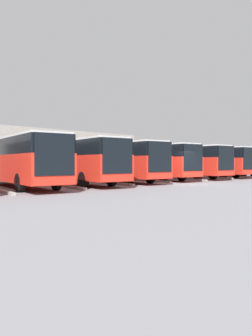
# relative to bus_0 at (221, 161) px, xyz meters

# --- Properties ---
(ground_plane) EXTENTS (600.00, 600.00, 0.00)m
(ground_plane) POSITION_rel_bus_0_xyz_m (15.30, 6.26, -1.80)
(ground_plane) COLOR gray
(bus_0) EXTENTS (4.25, 12.66, 3.21)m
(bus_0) POSITION_rel_bus_0_xyz_m (0.00, 0.00, 0.00)
(bus_0) COLOR red
(bus_0) RESTS_ON ground_plane
(curb_divider_0) EXTENTS (1.28, 6.90, 0.15)m
(curb_divider_0) POSITION_rel_bus_0_xyz_m (2.18, 1.84, -1.72)
(curb_divider_0) COLOR #9E9E99
(curb_divider_0) RESTS_ON ground_plane
(bus_1) EXTENTS (4.25, 12.66, 3.21)m
(bus_1) POSITION_rel_bus_0_xyz_m (4.37, 0.11, 0.00)
(bus_1) COLOR red
(bus_1) RESTS_ON ground_plane
(curb_divider_1) EXTENTS (1.28, 6.90, 0.15)m
(curb_divider_1) POSITION_rel_bus_0_xyz_m (6.55, 1.95, -1.72)
(curb_divider_1) COLOR #9E9E99
(curb_divider_1) RESTS_ON ground_plane
(bus_2) EXTENTS (4.25, 12.66, 3.21)m
(bus_2) POSITION_rel_bus_0_xyz_m (8.74, 0.04, 0.00)
(bus_2) COLOR red
(bus_2) RESTS_ON ground_plane
(curb_divider_2) EXTENTS (1.28, 6.90, 0.15)m
(curb_divider_2) POSITION_rel_bus_0_xyz_m (10.93, 1.88, -1.72)
(curb_divider_2) COLOR #9E9E99
(curb_divider_2) RESTS_ON ground_plane
(bus_3) EXTENTS (4.25, 12.66, 3.21)m
(bus_3) POSITION_rel_bus_0_xyz_m (13.11, -0.39, 0.00)
(bus_3) COLOR red
(bus_3) RESTS_ON ground_plane
(curb_divider_3) EXTENTS (1.28, 6.90, 0.15)m
(curb_divider_3) POSITION_rel_bus_0_xyz_m (15.30, 1.45, -1.72)
(curb_divider_3) COLOR #9E9E99
(curb_divider_3) RESTS_ON ground_plane
(bus_4) EXTENTS (4.25, 12.66, 3.21)m
(bus_4) POSITION_rel_bus_0_xyz_m (17.48, -0.12, 0.00)
(bus_4) COLOR red
(bus_4) RESTS_ON ground_plane
(curb_divider_4) EXTENTS (1.28, 6.90, 0.15)m
(curb_divider_4) POSITION_rel_bus_0_xyz_m (19.67, 1.73, -1.72)
(curb_divider_4) COLOR #9E9E99
(curb_divider_4) RESTS_ON ground_plane
(bus_5) EXTENTS (4.25, 12.66, 3.21)m
(bus_5) POSITION_rel_bus_0_xyz_m (21.86, 0.29, 0.00)
(bus_5) COLOR red
(bus_5) RESTS_ON ground_plane
(curb_divider_5) EXTENTS (1.28, 6.90, 0.15)m
(curb_divider_5) POSITION_rel_bus_0_xyz_m (24.04, 2.14, -1.72)
(curb_divider_5) COLOR #9E9E99
(curb_divider_5) RESTS_ON ground_plane
(bus_6) EXTENTS (4.25, 12.66, 3.21)m
(bus_6) POSITION_rel_bus_0_xyz_m (26.23, 0.44, 0.00)
(bus_6) COLOR red
(bus_6) RESTS_ON ground_plane
(station_building) EXTENTS (29.26, 12.97, 5.75)m
(station_building) POSITION_rel_bus_0_xyz_m (15.30, -19.38, 1.11)
(station_building) COLOR #A8A399
(station_building) RESTS_ON ground_plane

